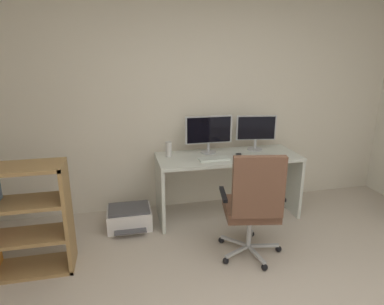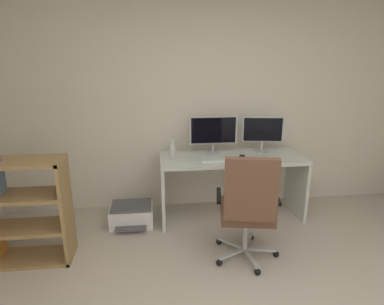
% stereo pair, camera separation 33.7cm
% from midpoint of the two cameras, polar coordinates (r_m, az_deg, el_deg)
% --- Properties ---
extents(wall_back, '(4.98, 0.10, 2.73)m').
position_cam_midpoint_polar(wall_back, '(4.05, 5.19, 9.53)').
color(wall_back, beige).
rests_on(wall_back, ground).
extents(desk, '(1.63, 0.63, 0.74)m').
position_cam_midpoint_polar(desk, '(3.86, 9.30, -3.37)').
color(desk, silver).
rests_on(desk, ground).
extents(monitor_main, '(0.55, 0.18, 0.44)m').
position_cam_midpoint_polar(monitor_main, '(3.83, 6.20, 3.58)').
color(monitor_main, '#B2B5B7').
rests_on(monitor_main, desk).
extents(monitor_secondary, '(0.48, 0.18, 0.42)m').
position_cam_midpoint_polar(monitor_secondary, '(4.00, 14.42, 3.58)').
color(monitor_secondary, '#B2B5B7').
rests_on(monitor_secondary, desk).
extents(keyboard, '(0.35, 0.15, 0.02)m').
position_cam_midpoint_polar(keyboard, '(3.64, 6.85, -1.26)').
color(keyboard, silver).
rests_on(keyboard, desk).
extents(computer_mouse, '(0.09, 0.11, 0.03)m').
position_cam_midpoint_polar(computer_mouse, '(3.74, 11.18, -0.86)').
color(computer_mouse, black).
rests_on(computer_mouse, desk).
extents(desktop_speaker, '(0.07, 0.07, 0.17)m').
position_cam_midpoint_polar(desktop_speaker, '(3.75, -0.86, 0.63)').
color(desktop_speaker, silver).
rests_on(desktop_speaker, desk).
extents(office_chair, '(0.63, 0.62, 1.07)m').
position_cam_midpoint_polar(office_chair, '(3.04, 12.81, -8.97)').
color(office_chair, '#B7BABC').
rests_on(office_chair, ground).
extents(bookshelf, '(0.94, 0.35, 0.99)m').
position_cam_midpoint_polar(bookshelf, '(3.39, -27.59, -9.28)').
color(bookshelf, '#9D7745').
rests_on(bookshelf, ground).
extents(printer, '(0.48, 0.45, 0.23)m').
position_cam_midpoint_polar(printer, '(3.85, -7.83, -10.55)').
color(printer, white).
rests_on(printer, ground).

